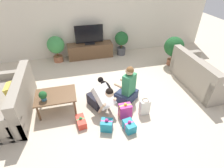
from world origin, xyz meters
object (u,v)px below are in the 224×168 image
object	(u,v)px
gift_box_a	(81,121)
tabletop_plant	(43,96)
coffee_table	(56,97)
potted_plant_back_right	(121,41)
sofa_right	(200,75)
person_sitting	(128,88)
tv_console	(90,51)
gift_bag_a	(145,107)
person_kneeling	(101,98)
potted_plant_corner_right	(174,47)
dog	(104,84)
potted_plant_back_left	(56,46)
gift_box_d	(125,111)
sofa_left	(11,102)
gift_box_c	(107,125)
tv	(89,36)
gift_box_b	(129,126)

from	to	relation	value
gift_box_a	tabletop_plant	world-z (taller)	tabletop_plant
coffee_table	gift_box_a	xyz separation A→B (m)	(0.48, -0.59, -0.31)
coffee_table	potted_plant_back_right	world-z (taller)	potted_plant_back_right
sofa_right	person_sitting	world-z (taller)	person_sitting
tv_console	gift_bag_a	distance (m)	3.24
sofa_right	person_kneeling	xyz separation A→B (m)	(-2.83, -0.33, 0.03)
potted_plant_corner_right	dog	distance (m)	2.65
potted_plant_back_left	gift_box_d	world-z (taller)	potted_plant_back_left
potted_plant_corner_right	person_kneeling	bearing A→B (deg)	-149.42
gift_box_d	person_kneeling	bearing A→B (deg)	143.33
coffee_table	person_sitting	world-z (taller)	person_sitting
sofa_left	gift_box_c	xyz separation A→B (m)	(1.97, -1.00, -0.18)
tv_console	person_kneeling	bearing A→B (deg)	-92.96
sofa_left	tabletop_plant	bearing A→B (deg)	70.37
person_kneeling	dog	distance (m)	0.74
gift_box_d	tv	bearing A→B (deg)	95.90
coffee_table	potted_plant_corner_right	world-z (taller)	potted_plant_corner_right
dog	gift_bag_a	distance (m)	1.29
gift_box_a	gift_box_c	xyz separation A→B (m)	(0.51, -0.26, 0.04)
potted_plant_back_right	coffee_table	bearing A→B (deg)	-132.34
potted_plant_back_left	tabletop_plant	xyz separation A→B (m)	(-0.23, -2.61, 0.01)
sofa_right	tv_console	size ratio (longest dim) A/B	1.15
person_kneeling	dog	xyz separation A→B (m)	(0.21, 0.70, -0.12)
gift_box_a	person_kneeling	bearing A→B (deg)	33.98
tv	gift_bag_a	xyz separation A→B (m)	(0.77, -3.15, -0.60)
coffee_table	potted_plant_back_right	distance (m)	3.37
person_sitting	tabletop_plant	distance (m)	1.92
potted_plant_back_left	gift_box_b	world-z (taller)	potted_plant_back_left
gift_box_a	gift_bag_a	distance (m)	1.44
tv_console	potted_plant_corner_right	xyz separation A→B (m)	(2.54, -1.19, 0.36)
tv	gift_bag_a	bearing A→B (deg)	-76.21
sofa_left	gift_bag_a	world-z (taller)	sofa_left
gift_box_c	gift_bag_a	bearing A→B (deg)	14.46
potted_plant_corner_right	tabletop_plant	bearing A→B (deg)	-159.38
gift_box_b	tabletop_plant	distance (m)	1.92
coffee_table	person_kneeling	size ratio (longest dim) A/B	1.07
sofa_left	tv	distance (m)	3.23
potted_plant_back_left	gift_box_d	distance (m)	3.42
potted_plant_corner_right	gift_box_d	bearing A→B (deg)	-138.90
person_kneeling	gift_box_d	bearing A→B (deg)	-62.78
potted_plant_back_left	gift_box_c	world-z (taller)	potted_plant_back_left
sofa_right	coffee_table	xyz separation A→B (m)	(-3.82, -0.09, 0.08)
tv_console	gift_box_d	xyz separation A→B (m)	(0.32, -3.13, -0.09)
person_sitting	potted_plant_back_left	bearing A→B (deg)	-94.56
tv	potted_plant_back_right	size ratio (longest dim) A/B	1.12
coffee_table	potted_plant_corner_right	size ratio (longest dim) A/B	0.94
person_sitting	gift_box_b	distance (m)	0.99
person_sitting	dog	bearing A→B (deg)	-85.15
potted_plant_back_right	tv_console	bearing A→B (deg)	177.47
tv	gift_box_d	xyz separation A→B (m)	(0.32, -3.13, -0.63)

